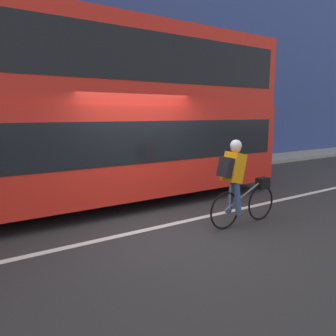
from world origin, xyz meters
The scene contains 7 objects.
ground_plane centered at (0.00, 0.00, 0.00)m, with size 80.00×80.00×0.00m, color #2D2D30.
road_center_line centered at (0.00, -0.02, 0.00)m, with size 50.00×0.14×0.01m, color silver.
sidewalk_curb centered at (0.00, 4.76, 0.07)m, with size 60.00×1.69×0.15m.
building_facade centered at (0.00, 5.75, 4.70)m, with size 60.00×0.30×9.41m.
bus centered at (-1.12, 2.11, 2.23)m, with size 10.49×2.61×4.04m.
cyclist_on_bike centered at (1.21, -0.77, 0.88)m, with size 1.67×0.32×1.64m.
trash_bin centered at (6.50, 4.67, 0.58)m, with size 0.49×0.49×0.86m.
Camera 1 is at (-3.16, -5.02, 2.10)m, focal length 35.00 mm.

